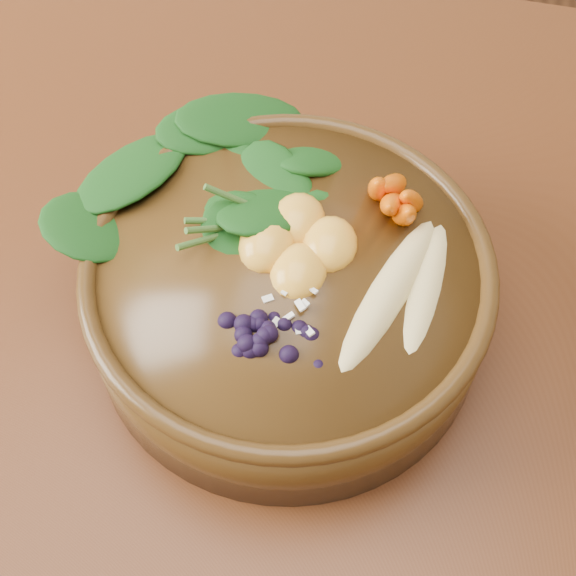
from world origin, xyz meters
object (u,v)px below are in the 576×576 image
dining_table (10,318)px  carrot_cluster (392,161)px  mandarin_cluster (298,232)px  kale_heap (252,167)px  banana_halves (410,278)px  stoneware_bowl (288,295)px  blueberry_pile (265,322)px

dining_table → carrot_cluster: 0.40m
mandarin_cluster → dining_table: bearing=-176.0°
carrot_cluster → kale_heap: bearing=-169.5°
kale_heap → banana_halves: bearing=-27.0°
carrot_cluster → banana_halves: bearing=-66.9°
dining_table → mandarin_cluster: 0.33m
dining_table → carrot_cluster: bearing=13.3°
stoneware_bowl → dining_table: bearing=-179.9°
carrot_cluster → dining_table: bearing=-163.2°
dining_table → kale_heap: bearing=16.1°
banana_halves → kale_heap: bearing=156.5°
dining_table → banana_halves: size_ratio=9.65×
stoneware_bowl → banana_halves: (0.09, -0.00, 0.05)m
carrot_cluster → banana_halves: (0.03, -0.08, -0.03)m
dining_table → blueberry_pile: (0.27, -0.06, 0.19)m
carrot_cluster → blueberry_pile: bearing=-109.5°
blueberry_pile → kale_heap: bearing=108.4°
carrot_cluster → blueberry_pile: 0.15m
dining_table → mandarin_cluster: mandarin_cluster is taller
banana_halves → blueberry_pile: blueberry_pile is taller
dining_table → blueberry_pile: size_ratio=11.68×
carrot_cluster → mandarin_cluster: bearing=-129.8°
blueberry_pile → mandarin_cluster: bearing=87.3°
kale_heap → mandarin_cluster: size_ratio=2.07×
carrot_cluster → mandarin_cluster: size_ratio=0.87×
kale_heap → blueberry_pile: kale_heap is taller
mandarin_cluster → blueberry_pile: blueberry_pile is taller
stoneware_bowl → mandarin_cluster: mandarin_cluster is taller
mandarin_cluster → blueberry_pile: 0.08m
dining_table → mandarin_cluster: size_ratio=17.02×
dining_table → mandarin_cluster: bearing=4.0°
dining_table → carrot_cluster: size_ratio=19.57×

